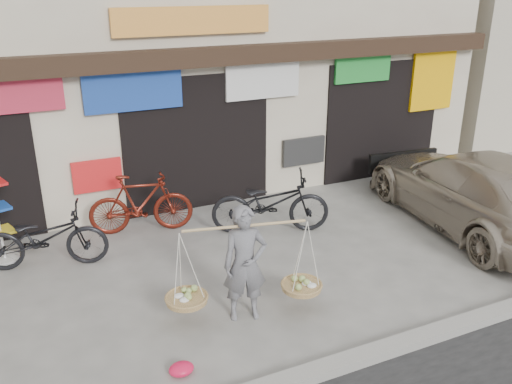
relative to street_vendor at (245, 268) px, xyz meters
name	(u,v)px	position (x,y,z in m)	size (l,w,h in m)	color
ground	(275,287)	(0.72, 0.52, -0.77)	(70.00, 70.00, 0.00)	gray
kerb	(348,361)	(0.72, -1.48, -0.71)	(70.00, 0.25, 0.12)	gray
shophouse_block	(152,23)	(0.72, 6.93, 2.68)	(14.00, 6.32, 7.00)	beige
street_vendor	(245,268)	(0.00, 0.00, 0.00)	(2.13, 0.92, 1.66)	slate
bike_0	(44,238)	(-2.38, 2.65, -0.24)	(0.70, 1.99, 1.05)	black
bike_1	(141,203)	(-0.65, 3.30, -0.20)	(0.53, 1.89, 1.14)	maroon
bike_2	(270,203)	(1.52, 2.32, -0.20)	(0.76, 2.17, 1.14)	black
suv	(473,190)	(5.10, 0.98, -0.04)	(2.60, 5.21, 1.45)	#A99B88
red_bag	(181,369)	(-1.18, -0.77, -0.70)	(0.31, 0.25, 0.14)	#EA1643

